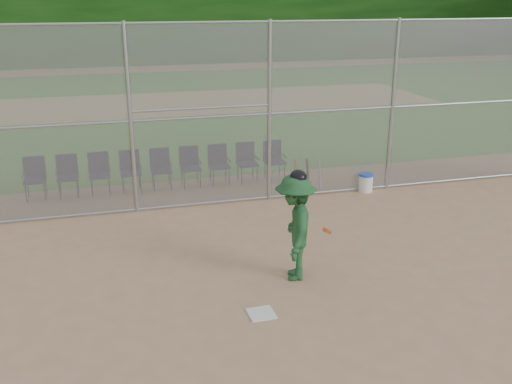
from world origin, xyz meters
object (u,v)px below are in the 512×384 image
object	(u,v)px
water_cooler	(366,182)
chair_0	(35,179)
batter_at_plate	(295,227)
home_plate	(261,313)

from	to	relation	value
water_cooler	chair_0	bearing A→B (deg)	168.53
water_cooler	chair_0	distance (m)	7.73
batter_at_plate	home_plate	bearing A→B (deg)	-130.71
chair_0	water_cooler	bearing A→B (deg)	-11.47
chair_0	batter_at_plate	bearing A→B (deg)	-49.63
home_plate	water_cooler	bearing A→B (deg)	49.96
home_plate	chair_0	distance (m)	7.23
home_plate	chair_0	size ratio (longest dim) A/B	0.40
batter_at_plate	water_cooler	size ratio (longest dim) A/B	4.24
batter_at_plate	water_cooler	xyz separation A→B (m)	(3.11, 3.72, -0.68)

